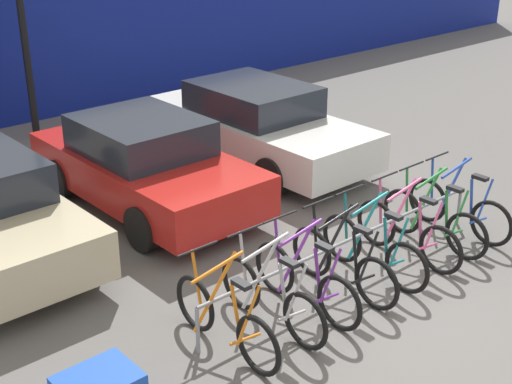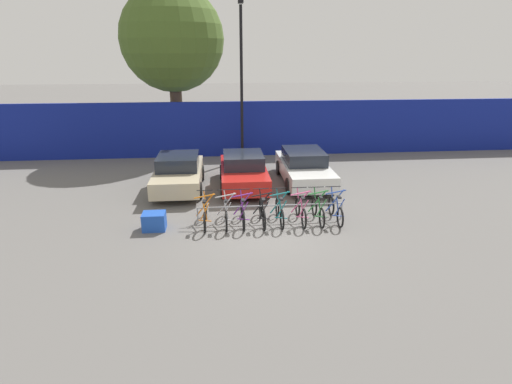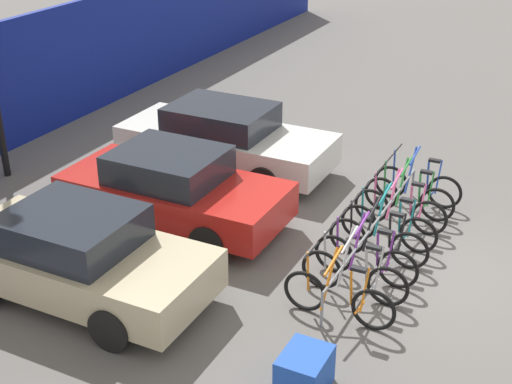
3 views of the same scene
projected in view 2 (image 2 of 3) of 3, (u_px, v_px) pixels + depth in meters
The scene contains 17 objects.
ground_plane at pixel (267, 230), 12.49m from camera, with size 120.00×120.00×0.00m, color #605E5B.
hoarding_wall at pixel (246, 129), 20.93m from camera, with size 36.00×0.16×2.85m, color navy.
bike_rack at pixel (271, 207), 12.97m from camera, with size 4.79×0.04×0.57m.
bicycle_orange at pixel (205, 215), 12.69m from camera, with size 0.68×1.71×1.05m.
bicycle_silver at pixel (226, 214), 12.75m from camera, with size 0.68×1.71×1.05m.
bicycle_purple at pixel (243, 213), 12.79m from camera, with size 0.68×1.71×1.05m.
bicycle_black at pixel (262, 212), 12.85m from camera, with size 0.68×1.71×1.05m.
bicycle_teal at pixel (280, 212), 12.90m from camera, with size 0.68×1.71×1.05m.
bicycle_pink at pixel (301, 211), 12.96m from camera, with size 0.68×1.71×1.05m.
bicycle_green at pixel (318, 211), 13.01m from camera, with size 0.68×1.71×1.05m.
bicycle_blue at pixel (336, 210), 13.06m from camera, with size 0.68×1.71×1.05m.
car_beige at pixel (179, 173), 15.96m from camera, with size 1.91×4.04×1.40m.
car_red at pixel (243, 171), 16.19m from camera, with size 1.91×4.06×1.40m.
car_white at pixel (304, 167), 16.75m from camera, with size 1.91×4.50×1.40m.
lamp_post at pixel (241, 77), 19.06m from camera, with size 0.24×0.44×7.52m.
cargo_crate at pixel (154, 221), 12.44m from camera, with size 0.70×0.56×0.55m, color blue.
tree_behind_hoarding at pixel (172, 40), 20.82m from camera, with size 5.40×5.40×8.58m.
Camera 2 is at (-1.38, -11.29, 5.30)m, focal length 28.00 mm.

